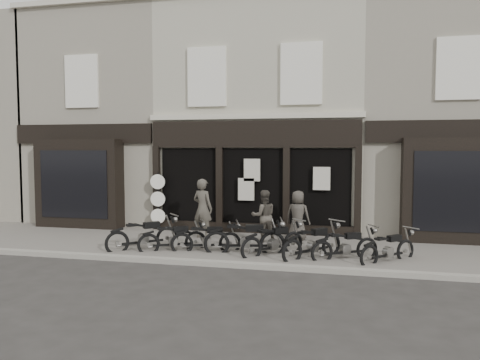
% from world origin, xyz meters
% --- Properties ---
extents(ground_plane, '(90.00, 90.00, 0.00)m').
position_xyz_m(ground_plane, '(0.00, 0.00, 0.00)').
color(ground_plane, '#2D2B28').
rests_on(ground_plane, ground).
extents(pavement, '(30.00, 4.20, 0.12)m').
position_xyz_m(pavement, '(0.00, 0.90, 0.06)').
color(pavement, slate).
rests_on(pavement, ground_plane).
extents(kerb, '(30.00, 0.25, 0.13)m').
position_xyz_m(kerb, '(0.00, -1.25, 0.07)').
color(kerb, gray).
rests_on(kerb, ground_plane).
extents(central_building, '(7.30, 6.22, 8.34)m').
position_xyz_m(central_building, '(0.00, 5.95, 4.08)').
color(central_building, '#A9A591').
rests_on(central_building, ground).
extents(neighbour_left, '(5.60, 6.73, 8.34)m').
position_xyz_m(neighbour_left, '(-6.35, 5.90, 4.04)').
color(neighbour_left, gray).
rests_on(neighbour_left, ground).
extents(neighbour_right, '(5.60, 6.73, 8.34)m').
position_xyz_m(neighbour_right, '(6.35, 5.90, 4.04)').
color(neighbour_right, gray).
rests_on(neighbour_right, ground).
extents(motorcycle_0, '(1.75, 1.67, 1.04)m').
position_xyz_m(motorcycle_0, '(-2.56, -0.20, 0.41)').
color(motorcycle_0, black).
rests_on(motorcycle_0, ground).
extents(motorcycle_1, '(1.77, 1.20, 0.93)m').
position_xyz_m(motorcycle_1, '(-1.66, -0.20, 0.37)').
color(motorcycle_1, black).
rests_on(motorcycle_1, ground).
extents(motorcycle_2, '(1.90, 0.89, 0.94)m').
position_xyz_m(motorcycle_2, '(-0.70, -0.08, 0.38)').
color(motorcycle_2, black).
rests_on(motorcycle_2, ground).
extents(motorcycle_3, '(2.23, 0.78, 1.08)m').
position_xyz_m(motorcycle_3, '(0.41, -0.09, 0.43)').
color(motorcycle_3, black).
rests_on(motorcycle_3, ground).
extents(motorcycle_4, '(1.61, 1.66, 0.99)m').
position_xyz_m(motorcycle_4, '(1.18, -0.05, 0.40)').
color(motorcycle_4, black).
rests_on(motorcycle_4, ground).
extents(motorcycle_5, '(1.58, 1.76, 1.02)m').
position_xyz_m(motorcycle_5, '(2.25, -0.14, 0.41)').
color(motorcycle_5, black).
rests_on(motorcycle_5, ground).
extents(motorcycle_6, '(1.76, 1.23, 0.94)m').
position_xyz_m(motorcycle_6, '(3.09, -0.13, 0.37)').
color(motorcycle_6, black).
rests_on(motorcycle_6, ground).
extents(motorcycle_7, '(1.54, 1.48, 0.92)m').
position_xyz_m(motorcycle_7, '(4.16, -0.21, 0.37)').
color(motorcycle_7, black).
rests_on(motorcycle_7, ground).
extents(man_left, '(0.80, 0.65, 1.90)m').
position_xyz_m(man_left, '(-1.37, 1.64, 1.07)').
color(man_left, '#4A463D').
rests_on(man_left, pavement).
extents(man_centre, '(0.94, 0.84, 1.59)m').
position_xyz_m(man_centre, '(0.63, 1.51, 0.91)').
color(man_centre, '#464139').
rests_on(man_centre, pavement).
extents(man_right, '(0.84, 0.64, 1.55)m').
position_xyz_m(man_right, '(1.63, 1.98, 0.89)').
color(man_right, '#403B35').
rests_on(man_right, pavement).
extents(advert_sign_post, '(0.52, 0.33, 2.14)m').
position_xyz_m(advert_sign_post, '(-3.32, 2.69, 1.04)').
color(advert_sign_post, black).
rests_on(advert_sign_post, ground).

